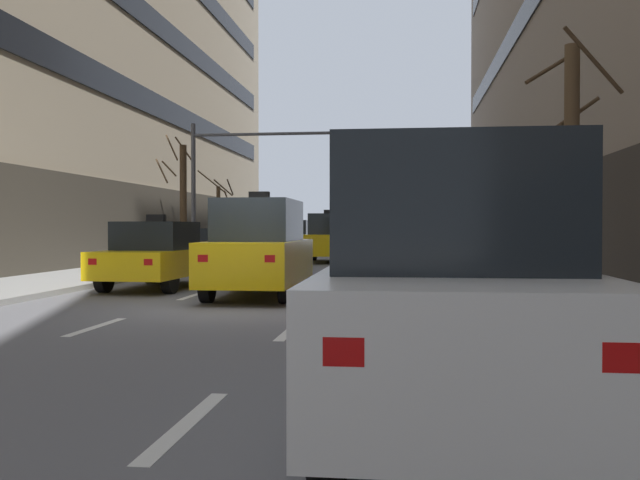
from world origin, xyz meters
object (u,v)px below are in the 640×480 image
(street_tree_3, at_px, (571,173))
(taxi_driving_2, at_px, (259,248))
(taxi_driving_5, at_px, (296,237))
(car_parked_0, at_px, (447,287))
(car_driving_4, at_px, (350,237))
(street_tree_0, at_px, (182,200))
(taxi_driving_0, at_px, (329,238))
(car_parked_1, at_px, (424,256))
(taxi_driving_1, at_px, (159,255))
(street_tree_1, at_px, (219,216))
(car_driving_3, at_px, (220,250))
(traffic_signal_0, at_px, (268,164))

(street_tree_3, bearing_deg, taxi_driving_2, 152.63)
(taxi_driving_5, relative_size, car_parked_0, 0.91)
(car_driving_4, distance_m, street_tree_0, 13.51)
(taxi_driving_0, bearing_deg, street_tree_3, -71.36)
(car_parked_1, xyz_separation_m, street_tree_0, (-9.86, 16.07, 1.67))
(taxi_driving_5, distance_m, street_tree_3, 29.52)
(taxi_driving_5, bearing_deg, taxi_driving_1, -89.70)
(car_driving_4, bearing_deg, taxi_driving_2, -90.23)
(taxi_driving_5, bearing_deg, street_tree_1, -114.82)
(car_parked_1, xyz_separation_m, street_tree_1, (-9.78, 21.57, 1.09))
(taxi_driving_5, height_order, street_tree_3, street_tree_3)
(car_driving_3, bearing_deg, car_driving_4, 78.22)
(car_driving_4, relative_size, street_tree_0, 0.78)
(street_tree_0, bearing_deg, street_tree_1, 89.19)
(taxi_driving_1, bearing_deg, taxi_driving_5, 90.30)
(taxi_driving_2, distance_m, car_driving_4, 24.77)
(car_parked_1, bearing_deg, car_driving_4, 97.30)
(street_tree_0, relative_size, street_tree_1, 1.26)
(taxi_driving_2, relative_size, taxi_driving_5, 1.10)
(street_tree_3, bearing_deg, traffic_signal_0, 119.82)
(taxi_driving_1, bearing_deg, street_tree_3, -28.11)
(car_driving_3, height_order, street_tree_1, street_tree_1)
(taxi_driving_5, bearing_deg, car_parked_1, -76.21)
(taxi_driving_2, relative_size, car_driving_4, 1.09)
(car_parked_1, relative_size, street_tree_1, 1.05)
(taxi_driving_1, bearing_deg, car_driving_3, 92.02)
(taxi_driving_0, bearing_deg, car_driving_3, -114.56)
(car_driving_4, bearing_deg, taxi_driving_1, -97.80)
(taxi_driving_0, xyz_separation_m, street_tree_0, (-6.06, -2.51, 1.66))
(taxi_driving_0, relative_size, car_driving_3, 1.09)
(car_parked_1, height_order, street_tree_1, street_tree_1)
(taxi_driving_0, height_order, street_tree_1, street_tree_1)
(taxi_driving_0, bearing_deg, car_parked_1, -78.45)
(car_parked_1, relative_size, traffic_signal_0, 0.48)
(street_tree_0, xyz_separation_m, street_tree_3, (12.35, -16.13, -0.22))
(car_driving_3, height_order, street_tree_3, street_tree_3)
(taxi_driving_0, bearing_deg, taxi_driving_1, -102.07)
(car_parked_0, bearing_deg, car_driving_3, 110.98)
(traffic_signal_0, height_order, street_tree_1, traffic_signal_0)
(taxi_driving_0, distance_m, taxi_driving_5, 9.82)
(taxi_driving_0, distance_m, car_driving_4, 9.33)
(car_parked_0, bearing_deg, taxi_driving_1, 120.56)
(taxi_driving_0, bearing_deg, taxi_driving_5, 108.12)
(taxi_driving_1, relative_size, car_parked_1, 1.03)
(taxi_driving_5, bearing_deg, taxi_driving_0, -71.88)
(car_driving_4, xyz_separation_m, taxi_driving_5, (-3.27, 0.01, -0.02))
(car_driving_3, bearing_deg, street_tree_0, 123.09)
(taxi_driving_1, bearing_deg, street_tree_0, 105.60)
(street_tree_0, bearing_deg, car_parked_1, -58.47)
(street_tree_1, bearing_deg, street_tree_3, -60.43)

